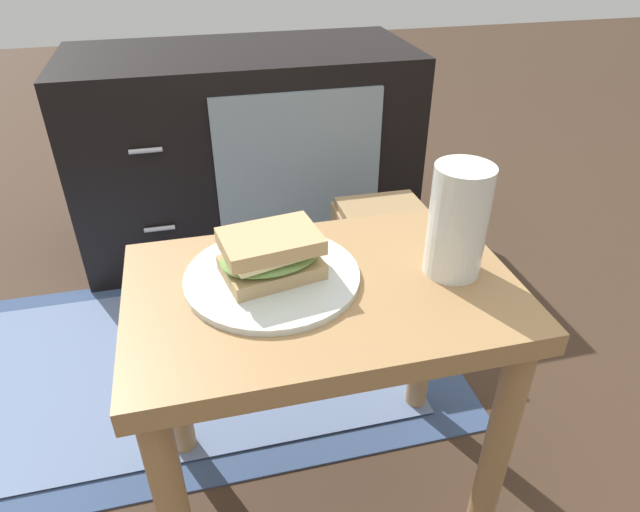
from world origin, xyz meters
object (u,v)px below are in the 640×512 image
object	(u,v)px
tv_cabinet	(245,151)
beer_glass	(457,224)
sandwich_front	(271,254)
plate	(272,276)
paper_bag	(376,263)

from	to	relation	value
tv_cabinet	beer_glass	bearing A→B (deg)	-78.35
tv_cabinet	sandwich_front	xyz separation A→B (m)	(-0.07, -0.92, 0.21)
tv_cabinet	beer_glass	size ratio (longest dim) A/B	5.75
tv_cabinet	sandwich_front	bearing A→B (deg)	-94.06
plate	sandwich_front	size ratio (longest dim) A/B	1.56
beer_glass	sandwich_front	bearing A→B (deg)	171.37
plate	beer_glass	xyz separation A→B (m)	(0.26, -0.04, 0.07)
plate	paper_bag	distance (m)	0.61
beer_glass	paper_bag	distance (m)	0.60
sandwich_front	paper_bag	xyz separation A→B (m)	(0.32, 0.43, -0.34)
beer_glass	tv_cabinet	bearing A→B (deg)	101.65
plate	sandwich_front	bearing A→B (deg)	0.00
tv_cabinet	paper_bag	distance (m)	0.57
sandwich_front	paper_bag	world-z (taller)	sandwich_front
tv_cabinet	paper_bag	bearing A→B (deg)	-62.55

